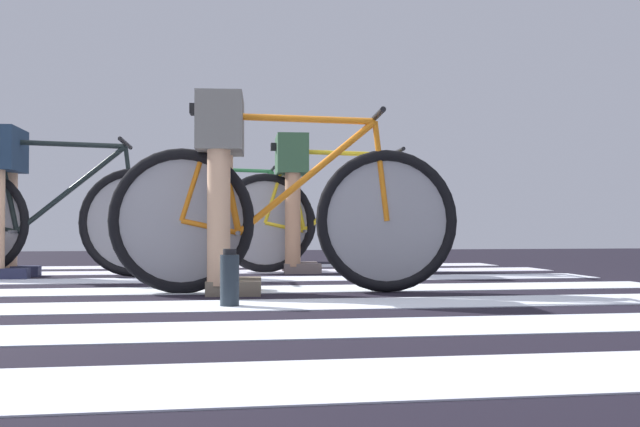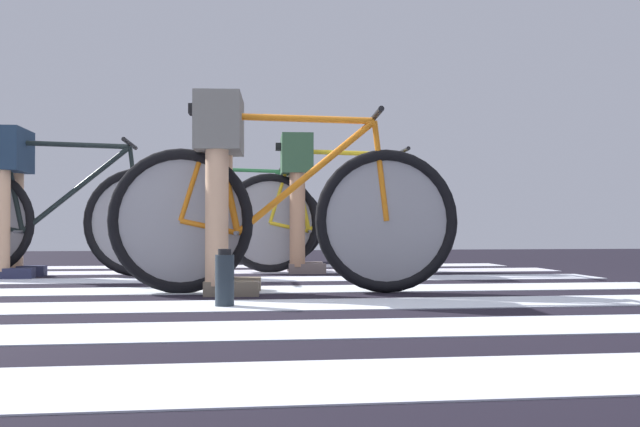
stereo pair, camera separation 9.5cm
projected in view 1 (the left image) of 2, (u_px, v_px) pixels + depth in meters
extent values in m
cube|color=black|center=(194.00, 300.00, 3.38)|extent=(18.00, 14.00, 0.02)
cube|color=silver|center=(174.00, 384.00, 1.51)|extent=(5.20, 0.44, 0.00)
cube|color=silver|center=(198.00, 331.00, 2.28)|extent=(5.20, 0.44, 0.00)
cube|color=silver|center=(200.00, 306.00, 3.01)|extent=(5.20, 0.44, 0.00)
cube|color=silver|center=(186.00, 290.00, 3.75)|extent=(5.20, 0.44, 0.00)
cube|color=silver|center=(189.00, 280.00, 4.51)|extent=(5.20, 0.44, 0.00)
cube|color=silver|center=(201.00, 272.00, 5.28)|extent=(5.20, 0.44, 0.00)
cube|color=silver|center=(187.00, 267.00, 5.99)|extent=(5.20, 0.44, 0.00)
torus|color=black|center=(182.00, 221.00, 3.60)|extent=(0.72, 0.11, 0.72)
torus|color=black|center=(387.00, 221.00, 3.68)|extent=(0.72, 0.11, 0.72)
cylinder|color=gray|center=(182.00, 221.00, 3.60)|extent=(0.61, 0.05, 0.61)
cylinder|color=gray|center=(387.00, 221.00, 3.68)|extent=(0.61, 0.05, 0.61)
cylinder|color=orange|center=(295.00, 119.00, 3.65)|extent=(0.80, 0.10, 0.05)
cylinder|color=orange|center=(307.00, 177.00, 3.65)|extent=(0.70, 0.09, 0.59)
cylinder|color=orange|center=(227.00, 174.00, 3.62)|extent=(0.16, 0.05, 0.59)
cylinder|color=orange|center=(210.00, 227.00, 3.61)|extent=(0.29, 0.05, 0.09)
cylinder|color=orange|center=(198.00, 168.00, 3.61)|extent=(0.19, 0.04, 0.53)
cylinder|color=orange|center=(381.00, 171.00, 3.68)|extent=(0.09, 0.04, 0.50)
cube|color=black|center=(215.00, 110.00, 3.62)|extent=(0.25, 0.11, 0.05)
cylinder|color=black|center=(375.00, 118.00, 3.68)|extent=(0.07, 0.52, 0.03)
cylinder|color=#4C4C51|center=(239.00, 233.00, 3.62)|extent=(0.05, 0.34, 0.02)
cylinder|color=tan|center=(222.00, 195.00, 3.76)|extent=(0.11, 0.11, 0.88)
cylinder|color=tan|center=(219.00, 192.00, 3.48)|extent=(0.11, 0.11, 0.88)
cube|color=slate|center=(221.00, 125.00, 3.62)|extent=(0.25, 0.43, 0.28)
cube|color=#716451|center=(236.00, 284.00, 3.75)|extent=(0.27, 0.12, 0.07)
cube|color=#716451|center=(233.00, 289.00, 3.47)|extent=(0.27, 0.12, 0.07)
torus|color=black|center=(135.00, 222.00, 4.81)|extent=(0.72, 0.07, 0.72)
cylinder|color=gray|center=(135.00, 222.00, 4.81)|extent=(0.61, 0.02, 0.61)
cylinder|color=black|center=(62.00, 144.00, 4.76)|extent=(0.80, 0.05, 0.05)
cylinder|color=black|center=(72.00, 189.00, 4.76)|extent=(0.70, 0.05, 0.59)
cylinder|color=black|center=(7.00, 187.00, 4.71)|extent=(0.15, 0.04, 0.59)
cylinder|color=black|center=(130.00, 184.00, 4.81)|extent=(0.09, 0.03, 0.50)
cylinder|color=black|center=(126.00, 143.00, 4.81)|extent=(0.04, 0.52, 0.03)
cylinder|color=#4C4C51|center=(17.00, 232.00, 4.71)|extent=(0.03, 0.34, 0.02)
cylinder|color=tan|center=(9.00, 203.00, 4.84)|extent=(0.11, 0.11, 0.88)
cube|color=#1C2E46|center=(3.00, 150.00, 4.71)|extent=(0.23, 0.42, 0.28)
cube|color=#252844|center=(19.00, 271.00, 4.85)|extent=(0.26, 0.11, 0.07)
cube|color=#252844|center=(7.00, 274.00, 4.57)|extent=(0.26, 0.11, 0.07)
torus|color=black|center=(265.00, 223.00, 5.28)|extent=(0.72, 0.09, 0.72)
torus|color=black|center=(404.00, 223.00, 5.39)|extent=(0.72, 0.09, 0.72)
cylinder|color=gray|center=(265.00, 223.00, 5.28)|extent=(0.61, 0.03, 0.61)
cylinder|color=gray|center=(404.00, 223.00, 5.39)|extent=(0.61, 0.03, 0.61)
cylinder|color=yellow|center=(342.00, 153.00, 5.35)|extent=(0.80, 0.07, 0.05)
cylinder|color=yellow|center=(350.00, 193.00, 5.35)|extent=(0.70, 0.07, 0.59)
cylinder|color=yellow|center=(296.00, 191.00, 5.31)|extent=(0.15, 0.04, 0.59)
cylinder|color=yellow|center=(284.00, 227.00, 5.29)|extent=(0.29, 0.04, 0.09)
cylinder|color=yellow|center=(276.00, 187.00, 5.29)|extent=(0.19, 0.03, 0.53)
cylinder|color=yellow|center=(400.00, 189.00, 5.39)|extent=(0.09, 0.03, 0.50)
cube|color=black|center=(287.00, 147.00, 5.30)|extent=(0.24, 0.10, 0.05)
cylinder|color=black|center=(396.00, 152.00, 5.39)|extent=(0.05, 0.52, 0.03)
cylinder|color=#4C4C51|center=(304.00, 231.00, 5.31)|extent=(0.04, 0.34, 0.02)
cylinder|color=#A87A5B|center=(290.00, 204.00, 5.44)|extent=(0.11, 0.11, 0.90)
cylinder|color=#A87A5B|center=(293.00, 203.00, 5.16)|extent=(0.11, 0.11, 0.90)
cube|color=#2B4B33|center=(291.00, 155.00, 5.31)|extent=(0.24, 0.42, 0.28)
cube|color=#6A5C5A|center=(299.00, 266.00, 5.44)|extent=(0.26, 0.11, 0.07)
cube|color=#6A5C5A|center=(303.00, 269.00, 5.16)|extent=(0.26, 0.11, 0.07)
torus|color=black|center=(170.00, 224.00, 6.82)|extent=(0.72, 0.07, 0.72)
torus|color=black|center=(279.00, 224.00, 6.97)|extent=(0.72, 0.07, 0.72)
cylinder|color=gray|center=(170.00, 224.00, 6.82)|extent=(0.61, 0.01, 0.61)
cylinder|color=gray|center=(279.00, 224.00, 6.97)|extent=(0.61, 0.01, 0.61)
cylinder|color=#338948|center=(230.00, 170.00, 6.91)|extent=(0.80, 0.05, 0.05)
cylinder|color=#338948|center=(236.00, 201.00, 6.92)|extent=(0.70, 0.04, 0.59)
cylinder|color=#338948|center=(194.00, 199.00, 6.86)|extent=(0.15, 0.04, 0.59)
cylinder|color=#338948|center=(185.00, 227.00, 6.84)|extent=(0.29, 0.03, 0.09)
cylinder|color=#338948|center=(178.00, 196.00, 6.84)|extent=(0.18, 0.03, 0.53)
cylinder|color=#338948|center=(276.00, 198.00, 6.97)|extent=(0.09, 0.03, 0.50)
cube|color=black|center=(187.00, 165.00, 6.86)|extent=(0.24, 0.09, 0.05)
cylinder|color=black|center=(272.00, 169.00, 6.97)|extent=(0.04, 0.52, 0.03)
cylinder|color=#4C4C51|center=(200.00, 230.00, 6.86)|extent=(0.02, 0.34, 0.02)
cylinder|color=brown|center=(191.00, 207.00, 6.99)|extent=(0.11, 0.11, 0.94)
cylinder|color=brown|center=(190.00, 206.00, 6.72)|extent=(0.11, 0.11, 0.94)
cube|color=black|center=(190.00, 167.00, 6.86)|extent=(0.23, 0.41, 0.28)
cube|color=navy|center=(198.00, 258.00, 6.99)|extent=(0.26, 0.10, 0.07)
cube|color=navy|center=(197.00, 259.00, 6.72)|extent=(0.26, 0.10, 0.07)
cylinder|color=#212A33|center=(230.00, 281.00, 3.01)|extent=(0.08, 0.08, 0.21)
cylinder|color=black|center=(230.00, 252.00, 3.01)|extent=(0.05, 0.05, 0.02)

